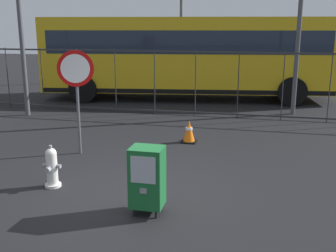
{
  "coord_description": "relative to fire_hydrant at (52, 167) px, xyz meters",
  "views": [
    {
      "loc": [
        1.95,
        -6.0,
        2.73
      ],
      "look_at": [
        0.3,
        1.2,
        0.9
      ],
      "focal_mm": 43.69,
      "sensor_mm": 36.0,
      "label": 1
    }
  ],
  "objects": [
    {
      "name": "ground_plane",
      "position": [
        1.48,
        -0.03,
        -0.35
      ],
      "size": [
        60.0,
        60.0,
        0.0
      ],
      "primitive_type": "plane",
      "color": "black"
    },
    {
      "name": "fire_hydrant",
      "position": [
        0.0,
        0.0,
        0.0
      ],
      "size": [
        0.33,
        0.32,
        0.75
      ],
      "color": "silver",
      "rests_on": "ground_plane"
    },
    {
      "name": "newspaper_box_primary",
      "position": [
        1.88,
        -0.62,
        0.22
      ],
      "size": [
        0.48,
        0.42,
        1.02
      ],
      "color": "black",
      "rests_on": "ground_plane"
    },
    {
      "name": "stop_sign",
      "position": [
        -0.35,
        1.86,
        1.25
      ],
      "size": [
        0.71,
        0.31,
        2.23
      ],
      "color": "#4C4F54",
      "rests_on": "ground_plane"
    },
    {
      "name": "traffic_cone",
      "position": [
        1.82,
        3.27,
        -0.09
      ],
      "size": [
        0.36,
        0.36,
        0.53
      ],
      "color": "black",
      "rests_on": "ground_plane"
    },
    {
      "name": "fence_barrier",
      "position": [
        1.48,
        6.21,
        0.67
      ],
      "size": [
        18.03,
        0.04,
        2.0
      ],
      "color": "#2D2D33",
      "rests_on": "ground_plane"
    },
    {
      "name": "bus_near",
      "position": [
        0.67,
        9.21,
        1.36
      ],
      "size": [
        10.75,
        3.99,
        3.0
      ],
      "rotation": [
        0.0,
        0.0,
        0.14
      ],
      "color": "gold",
      "rests_on": "ground_plane"
    }
  ]
}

